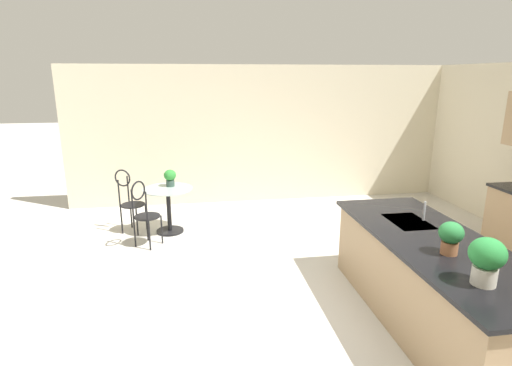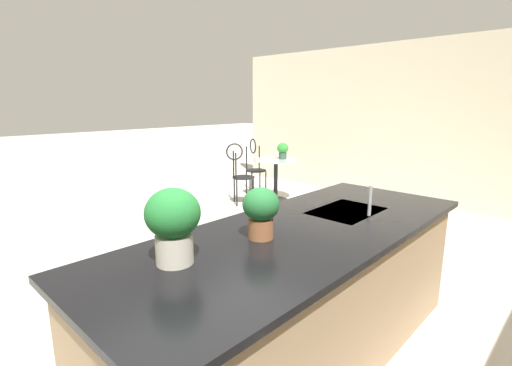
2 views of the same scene
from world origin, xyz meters
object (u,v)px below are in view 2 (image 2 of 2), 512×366
Objects in this scene: chair_by_island at (255,164)px; potted_plant_counter_near at (261,210)px; potted_plant_counter_far at (173,221)px; potted_plant_on_table at (283,150)px; chair_near_window at (240,171)px; bistro_table at (276,176)px.

potted_plant_counter_near is at bearing 43.95° from chair_by_island.
potted_plant_counter_near is 0.80× the size of potted_plant_counter_far.
potted_plant_counter_near reaches higher than chair_by_island.
potted_plant_counter_near reaches higher than potted_plant_on_table.
potted_plant_on_table is (-0.69, 0.36, 0.33)m from chair_near_window.
bistro_table is 0.65m from chair_by_island.
chair_near_window is 3.76× the size of potted_plant_on_table.
potted_plant_on_table is 0.72× the size of potted_plant_counter_far.
potted_plant_counter_near is (2.76, 3.01, 0.52)m from chair_near_window.
chair_near_window is 4.46m from potted_plant_counter_far.
potted_plant_on_table is (-0.13, 0.04, 0.45)m from bistro_table.
chair_near_window is at bearing -132.49° from potted_plant_counter_near.
chair_by_island is 3.41× the size of potted_plant_counter_near.
bistro_table is 4.31m from potted_plant_counter_near.
chair_by_island is (-0.13, -0.63, 0.13)m from bistro_table.
chair_near_window is 4.11m from potted_plant_counter_near.
chair_near_window reaches higher than potted_plant_on_table.
potted_plant_counter_far is (0.55, -0.08, 0.04)m from potted_plant_counter_near.
chair_by_island is at bearing -136.05° from potted_plant_counter_near.
chair_near_window is 2.72× the size of potted_plant_counter_far.
chair_by_island is at bearing -89.84° from potted_plant_on_table.
chair_near_window is at bearing -138.43° from potted_plant_counter_far.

